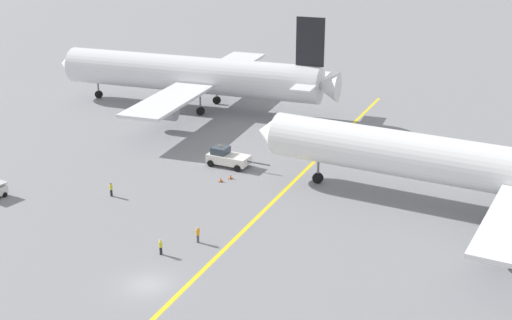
# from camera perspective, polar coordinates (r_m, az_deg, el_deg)

# --- Properties ---
(ground_plane) EXTENTS (600.00, 600.00, 0.00)m
(ground_plane) POSITION_cam_1_polar(r_m,az_deg,el_deg) (66.37, -8.65, -9.82)
(ground_plane) COLOR gray
(taxiway_stripe) EXTENTS (18.42, 118.73, 0.01)m
(taxiway_stripe) POSITION_cam_1_polar(r_m,az_deg,el_deg) (73.05, -1.98, -6.60)
(taxiway_stripe) COLOR yellow
(taxiway_stripe) RESTS_ON ground
(airliner_at_gate_left) EXTENTS (49.62, 45.03, 16.02)m
(airliner_at_gate_left) POSITION_cam_1_polar(r_m,az_deg,el_deg) (117.93, -5.10, 6.76)
(airliner_at_gate_left) COLOR silver
(airliner_at_gate_left) RESTS_ON ground
(pushback_tug) EXTENTS (8.78, 3.83, 2.75)m
(pushback_tug) POSITION_cam_1_polar(r_m,az_deg,el_deg) (92.79, -2.30, 0.21)
(pushback_tug) COLOR white
(pushback_tug) RESTS_ON ground
(ground_crew_wing_walker_right) EXTENTS (0.36, 0.50, 1.63)m
(ground_crew_wing_walker_right) POSITION_cam_1_polar(r_m,az_deg,el_deg) (70.97, -7.62, -6.88)
(ground_crew_wing_walker_right) COLOR black
(ground_crew_wing_walker_right) RESTS_ON ground
(ground_crew_ramp_agent_by_cones) EXTENTS (0.43, 0.40, 1.67)m
(ground_crew_ramp_agent_by_cones) POSITION_cam_1_polar(r_m,az_deg,el_deg) (85.20, -11.50, -2.30)
(ground_crew_ramp_agent_by_cones) COLOR black
(ground_crew_ramp_agent_by_cones) RESTS_ON ground
(ground_crew_marshaller_foreground) EXTENTS (0.36, 0.49, 1.69)m
(ground_crew_marshaller_foreground) POSITION_cam_1_polar(r_m,az_deg,el_deg) (72.88, -4.67, -5.95)
(ground_crew_marshaller_foreground) COLOR #4C4C51
(ground_crew_marshaller_foreground) RESTS_ON ground
(traffic_cone_nose_right) EXTENTS (0.44, 0.44, 0.60)m
(traffic_cone_nose_right) POSITION_cam_1_polar(r_m,az_deg,el_deg) (87.96, -2.83, -1.58)
(traffic_cone_nose_right) COLOR orange
(traffic_cone_nose_right) RESTS_ON ground
(traffic_cone_wingtip_starboard) EXTENTS (0.44, 0.44, 0.60)m
(traffic_cone_wingtip_starboard) POSITION_cam_1_polar(r_m,az_deg,el_deg) (88.83, -2.05, -1.34)
(traffic_cone_wingtip_starboard) COLOR orange
(traffic_cone_wingtip_starboard) RESTS_ON ground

